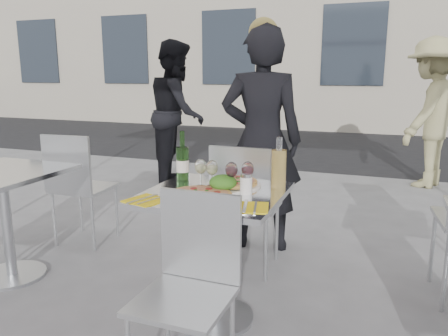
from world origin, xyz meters
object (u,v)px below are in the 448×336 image
(side_table_left, at_px, (4,201))
(wineglass_white_a, at_px, (201,168))
(chair_near, at_px, (191,274))
(woman_diner, at_px, (261,141))
(pedestrian_a, at_px, (177,113))
(sugar_shaker, at_px, (246,184))
(napkin_left, at_px, (146,200))
(pedestrian_b, at_px, (430,113))
(chair_far, at_px, (244,199))
(main_table, at_px, (214,229))
(salad_plate, at_px, (223,184))
(side_chair_lfar, at_px, (77,180))
(wineglass_red_a, at_px, (231,171))
(pizza_near, at_px, (199,195))
(napkin_right, at_px, (249,207))
(wineglass_red_b, at_px, (248,170))
(wine_bottle, at_px, (183,162))
(pizza_far, at_px, (234,183))
(carafe, at_px, (279,169))
(wineglass_white_b, at_px, (212,169))

(side_table_left, relative_size, wineglass_white_a, 4.76)
(chair_near, bearing_deg, woman_diner, 95.36)
(woman_diner, distance_m, pedestrian_a, 2.33)
(sugar_shaker, bearing_deg, napkin_left, -145.60)
(pedestrian_b, bearing_deg, chair_far, 0.69)
(main_table, bearing_deg, salad_plate, 51.74)
(side_table_left, bearing_deg, side_chair_lfar, 83.91)
(side_table_left, distance_m, napkin_left, 1.29)
(side_table_left, bearing_deg, chair_near, -16.98)
(side_table_left, bearing_deg, main_table, 0.00)
(wineglass_red_a, distance_m, napkin_left, 0.48)
(main_table, height_order, napkin_left, napkin_left)
(pizza_near, distance_m, wineglass_white_a, 0.23)
(wineglass_white_a, bearing_deg, pedestrian_a, 118.82)
(side_table_left, relative_size, napkin_right, 3.45)
(side_table_left, bearing_deg, wineglass_red_b, 3.51)
(main_table, distance_m, side_chair_lfar, 1.57)
(side_chair_lfar, relative_size, wineglass_red_b, 5.81)
(wineglass_red_a, bearing_deg, napkin_right, -55.15)
(chair_near, xyz_separation_m, sugar_shaker, (0.09, 0.51, 0.30))
(main_table, relative_size, side_table_left, 1.00)
(wineglass_white_a, xyz_separation_m, napkin_right, (0.37, -0.28, -0.11))
(main_table, height_order, chair_near, chair_near)
(pedestrian_b, relative_size, napkin_left, 8.09)
(side_chair_lfar, height_order, wine_bottle, wine_bottle)
(chair_far, xyz_separation_m, salad_plate, (0.07, -0.58, 0.25))
(pizza_far, xyz_separation_m, carafe, (0.25, 0.00, 0.10))
(pizza_near, xyz_separation_m, pizza_far, (0.09, 0.28, 0.00))
(main_table, relative_size, chair_far, 0.82)
(wineglass_red_a, bearing_deg, carafe, 23.44)
(wineglass_red_b, bearing_deg, side_chair_lfar, 161.18)
(chair_near, relative_size, wineglass_red_a, 5.44)
(chair_far, xyz_separation_m, napkin_right, (0.29, -0.83, 0.21))
(wine_bottle, height_order, carafe, wine_bottle)
(pizza_near, distance_m, pizza_far, 0.29)
(pizza_near, distance_m, wineglass_white_b, 0.22)
(woman_diner, bearing_deg, wineglass_white_a, 74.80)
(wine_bottle, bearing_deg, wineglass_red_a, -16.93)
(side_chair_lfar, bearing_deg, sugar_shaker, 155.14)
(wineglass_red_b, height_order, napkin_right, wineglass_red_b)
(sugar_shaker, height_order, napkin_left, sugar_shaker)
(pizza_near, bearing_deg, pedestrian_b, 70.59)
(side_chair_lfar, relative_size, wineglass_white_b, 5.81)
(side_table_left, distance_m, wine_bottle, 1.29)
(side_table_left, height_order, pedestrian_b, pedestrian_b)
(main_table, xyz_separation_m, sugar_shaker, (0.17, 0.02, 0.26))
(pedestrian_b, bearing_deg, pedestrian_a, -49.05)
(side_chair_lfar, bearing_deg, napkin_right, 149.72)
(salad_plate, distance_m, wineglass_white_a, 0.17)
(chair_far, bearing_deg, wineglass_red_a, 98.97)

